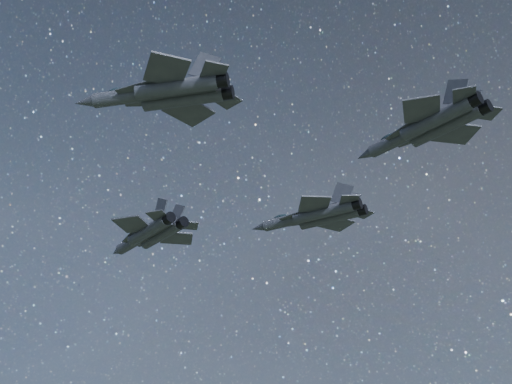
% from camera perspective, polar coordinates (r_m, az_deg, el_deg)
% --- Properties ---
extents(jet_lead, '(16.77, 11.10, 4.28)m').
position_cam_1_polar(jet_lead, '(78.15, -10.05, -3.92)').
color(jet_lead, '#30323C').
extents(jet_left, '(16.55, 11.76, 4.21)m').
position_cam_1_polar(jet_left, '(76.66, 5.82, -2.23)').
color(jet_left, '#30323C').
extents(jet_right, '(16.23, 11.01, 4.08)m').
position_cam_1_polar(jet_right, '(56.66, -8.47, 9.35)').
color(jet_right, '#30323C').
extents(jet_slot, '(15.48, 10.33, 3.93)m').
position_cam_1_polar(jet_slot, '(61.42, 16.21, 6.09)').
color(jet_slot, '#30323C').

